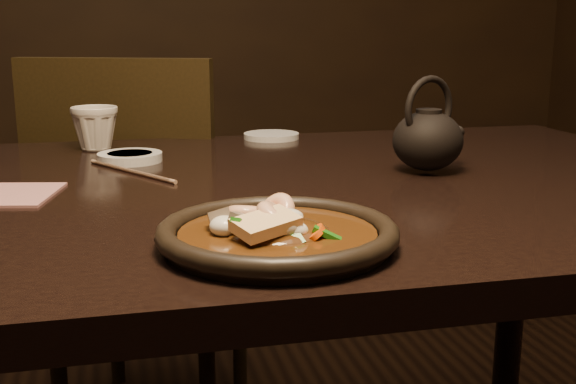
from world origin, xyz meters
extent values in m
cube|color=black|center=(0.00, 0.00, 0.73)|extent=(1.60, 0.90, 0.04)
cylinder|color=black|center=(0.72, 0.37, 0.35)|extent=(0.06, 0.06, 0.71)
cube|color=black|center=(-0.06, 0.68, 0.44)|extent=(0.55, 0.55, 0.04)
cylinder|color=black|center=(0.17, 0.78, 0.21)|extent=(0.04, 0.04, 0.42)
cylinder|color=black|center=(0.04, 0.46, 0.21)|extent=(0.04, 0.04, 0.42)
cylinder|color=black|center=(-0.16, 0.91, 0.21)|extent=(0.04, 0.04, 0.42)
cylinder|color=black|center=(-0.28, 0.58, 0.21)|extent=(0.04, 0.04, 0.42)
cube|color=black|center=(-0.13, 0.50, 0.68)|extent=(0.39, 0.18, 0.45)
cylinder|color=black|center=(0.03, -0.31, 0.76)|extent=(0.23, 0.23, 0.01)
torus|color=black|center=(0.03, -0.31, 0.77)|extent=(0.25, 0.25, 0.02)
cylinder|color=#3C1F0A|center=(0.03, -0.31, 0.76)|extent=(0.20, 0.20, 0.01)
ellipsoid|color=#3C1F0A|center=(0.03, -0.31, 0.76)|extent=(0.11, 0.11, 0.03)
torus|color=beige|center=(0.03, -0.31, 0.78)|extent=(0.06, 0.06, 0.04)
torus|color=beige|center=(0.01, -0.26, 0.77)|extent=(0.07, 0.07, 0.03)
torus|color=beige|center=(0.04, -0.26, 0.77)|extent=(0.06, 0.06, 0.05)
cube|color=#806E5D|center=(0.01, -0.31, 0.77)|extent=(0.03, 0.03, 0.02)
cube|color=#806E5D|center=(-0.01, -0.31, 0.78)|extent=(0.04, 0.03, 0.03)
cube|color=#806E5D|center=(0.03, -0.32, 0.77)|extent=(0.03, 0.03, 0.03)
cube|color=#806E5D|center=(-0.03, -0.29, 0.78)|extent=(0.03, 0.03, 0.03)
cube|color=#806E5D|center=(0.05, -0.28, 0.77)|extent=(0.03, 0.03, 0.03)
cube|color=#806E5D|center=(0.02, -0.33, 0.77)|extent=(0.03, 0.03, 0.02)
cube|color=#806E5D|center=(-0.01, -0.30, 0.77)|extent=(0.02, 0.02, 0.02)
cylinder|color=#FF5008|center=(0.02, -0.26, 0.77)|extent=(0.04, 0.04, 0.03)
cylinder|color=#FF5008|center=(0.04, -0.27, 0.78)|extent=(0.05, 0.05, 0.02)
cylinder|color=#FF5008|center=(0.06, -0.33, 0.77)|extent=(0.05, 0.05, 0.03)
cylinder|color=#FF5008|center=(0.04, -0.28, 0.77)|extent=(0.04, 0.04, 0.04)
cube|color=#1E6914|center=(0.01, -0.33, 0.78)|extent=(0.03, 0.04, 0.02)
cube|color=#1E6914|center=(-0.01, -0.32, 0.78)|extent=(0.03, 0.03, 0.02)
cube|color=#1E6914|center=(0.01, -0.32, 0.77)|extent=(0.03, 0.03, 0.02)
cube|color=#1E6914|center=(0.08, -0.34, 0.77)|extent=(0.04, 0.02, 0.02)
cube|color=#1E6914|center=(0.04, -0.34, 0.77)|extent=(0.02, 0.03, 0.03)
cube|color=#1E6914|center=(0.04, -0.30, 0.77)|extent=(0.04, 0.02, 0.02)
ellipsoid|color=beige|center=(0.03, -0.34, 0.78)|extent=(0.03, 0.02, 0.02)
ellipsoid|color=beige|center=(0.03, -0.31, 0.78)|extent=(0.03, 0.03, 0.02)
ellipsoid|color=beige|center=(0.01, -0.27, 0.77)|extent=(0.03, 0.02, 0.02)
ellipsoid|color=beige|center=(-0.02, -0.30, 0.77)|extent=(0.03, 0.03, 0.02)
ellipsoid|color=beige|center=(0.04, -0.33, 0.77)|extent=(0.03, 0.02, 0.02)
ellipsoid|color=beige|center=(0.04, -0.30, 0.78)|extent=(0.04, 0.03, 0.02)
cube|color=#FFD698|center=(0.01, -0.33, 0.78)|extent=(0.07, 0.06, 0.02)
cylinder|color=silver|center=(-0.11, 0.21, 0.76)|extent=(0.11, 0.11, 0.01)
cylinder|color=silver|center=(0.17, 0.39, 0.76)|extent=(0.11, 0.11, 0.01)
imported|color=beige|center=(-0.16, 0.34, 0.79)|extent=(0.10, 0.09, 0.08)
cylinder|color=#9E775A|center=(-0.10, 0.11, 0.75)|extent=(0.12, 0.19, 0.01)
cylinder|color=#9E775A|center=(-0.11, 0.12, 0.75)|extent=(0.12, 0.19, 0.01)
cube|color=#A46765|center=(-0.28, 0.00, 0.75)|extent=(0.16, 0.16, 0.00)
ellipsoid|color=black|center=(0.34, 0.01, 0.80)|extent=(0.11, 0.11, 0.09)
cylinder|color=black|center=(0.34, 0.01, 0.84)|extent=(0.04, 0.04, 0.02)
cylinder|color=black|center=(0.39, 0.03, 0.80)|extent=(0.05, 0.04, 0.04)
torus|color=black|center=(0.34, 0.01, 0.85)|extent=(0.10, 0.05, 0.10)
camera|label=1|loc=(-0.12, -1.00, 0.97)|focal=45.00mm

